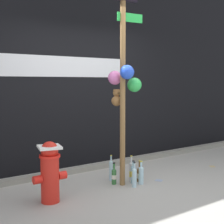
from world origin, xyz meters
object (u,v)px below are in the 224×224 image
(bottle_5, at_px, (131,171))
(bottle_6, at_px, (134,177))
(fire_hydrant, at_px, (50,170))
(bottle_4, at_px, (141,174))
(bottle_0, at_px, (133,174))
(bottle_2, at_px, (111,170))
(memorial_post, at_px, (124,62))
(bottle_1, at_px, (139,174))
(bottle_3, at_px, (114,176))

(bottle_5, height_order, bottle_6, bottle_5)
(bottle_5, bearing_deg, fire_hydrant, -177.35)
(bottle_6, bearing_deg, bottle_4, 17.08)
(bottle_0, xyz_separation_m, bottle_5, (0.03, 0.09, 0.01))
(fire_hydrant, height_order, bottle_6, fire_hydrant)
(fire_hydrant, bearing_deg, bottle_2, 13.84)
(memorial_post, relative_size, bottle_1, 9.14)
(bottle_0, distance_m, bottle_6, 0.16)
(fire_hydrant, xyz_separation_m, bottle_4, (1.37, -0.11, -0.25))
(bottle_2, distance_m, bottle_6, 0.44)
(bottle_2, bearing_deg, bottle_4, -54.93)
(bottle_1, height_order, bottle_2, bottle_2)
(bottle_2, relative_size, bottle_6, 1.09)
(bottle_3, bearing_deg, bottle_0, -28.35)
(memorial_post, height_order, bottle_1, memorial_post)
(bottle_2, bearing_deg, bottle_1, -41.66)
(bottle_0, height_order, bottle_6, bottle_6)
(bottle_4, bearing_deg, bottle_1, 63.24)
(memorial_post, relative_size, bottle_2, 7.55)
(bottle_2, bearing_deg, memorial_post, -79.36)
(bottle_4, bearing_deg, fire_hydrant, 175.42)
(bottle_0, relative_size, bottle_1, 1.06)
(fire_hydrant, distance_m, bottle_6, 1.23)
(bottle_0, bearing_deg, bottle_6, -124.31)
(memorial_post, height_order, bottle_6, memorial_post)
(bottle_2, distance_m, bottle_3, 0.18)
(bottle_0, xyz_separation_m, bottle_2, (-0.19, 0.30, 0.02))
(memorial_post, relative_size, bottle_6, 8.20)
(memorial_post, bearing_deg, bottle_5, 10.94)
(bottle_3, distance_m, bottle_6, 0.31)
(fire_hydrant, xyz_separation_m, bottle_3, (1.04, 0.11, -0.27))
(bottle_1, bearing_deg, bottle_2, 138.34)
(fire_hydrant, bearing_deg, bottle_1, -0.44)
(bottle_0, bearing_deg, memorial_post, 159.65)
(bottle_1, distance_m, bottle_2, 0.43)
(bottle_1, relative_size, bottle_2, 0.83)
(bottle_2, bearing_deg, bottle_3, -110.41)
(fire_hydrant, relative_size, bottle_1, 2.35)
(bottle_3, xyz_separation_m, bottle_4, (0.33, -0.22, 0.02))
(fire_hydrant, distance_m, bottle_1, 1.44)
(memorial_post, xyz_separation_m, bottle_1, (0.27, -0.04, -1.64))
(bottle_4, distance_m, bottle_5, 0.18)
(bottle_4, height_order, bottle_5, bottle_5)
(fire_hydrant, height_order, bottle_2, fire_hydrant)
(bottle_3, height_order, bottle_5, bottle_5)
(memorial_post, height_order, bottle_3, memorial_post)
(bottle_2, bearing_deg, bottle_6, -77.07)
(bottle_1, bearing_deg, fire_hydrant, 179.56)
(bottle_4, bearing_deg, bottle_2, 125.07)
(bottle_3, relative_size, bottle_5, 0.81)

